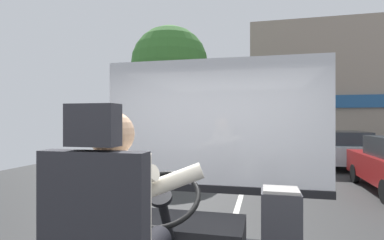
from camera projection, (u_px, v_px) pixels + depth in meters
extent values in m
cube|color=#333333|center=(247.00, 176.00, 10.32)|extent=(18.00, 44.00, 0.05)
cube|color=silver|center=(247.00, 175.00, 10.32)|extent=(0.12, 39.60, 0.00)
cube|color=#28282D|center=(93.00, 229.00, 1.28)|extent=(0.48, 0.10, 0.66)
cube|color=#28282D|center=(93.00, 125.00, 1.28)|extent=(0.22, 0.10, 0.18)
cylinder|color=silver|center=(112.00, 220.00, 1.43)|extent=(0.38, 0.38, 0.63)
cube|color=black|center=(129.00, 195.00, 1.62)|extent=(0.06, 0.01, 0.39)
sphere|color=tan|center=(112.00, 134.00, 1.43)|extent=(0.22, 0.22, 0.22)
cylinder|color=silver|center=(153.00, 188.00, 1.66)|extent=(0.57, 0.22, 0.28)
cylinder|color=silver|center=(116.00, 186.00, 1.71)|extent=(0.57, 0.22, 0.28)
cylinder|color=black|center=(166.00, 221.00, 2.24)|extent=(0.07, 0.29, 0.43)
torus|color=black|center=(161.00, 198.00, 2.12)|extent=(0.57, 0.51, 0.32)
cylinder|color=black|center=(161.00, 198.00, 2.12)|extent=(0.16, 0.15, 0.11)
cube|color=#9E9993|center=(281.00, 190.00, 2.06)|extent=(0.24, 0.21, 0.02)
cube|color=silver|center=(213.00, 122.00, 3.33)|extent=(2.50, 0.01, 1.40)
cube|color=black|center=(213.00, 189.00, 3.33)|extent=(2.50, 0.08, 0.08)
cylinder|color=#4C3828|center=(170.00, 128.00, 12.13)|extent=(0.28, 0.28, 3.12)
sphere|color=#38722D|center=(170.00, 65.00, 12.13)|extent=(3.07, 3.07, 3.07)
cube|color=gray|center=(383.00, 92.00, 16.38)|extent=(13.96, 5.59, 6.86)
cylinder|color=black|center=(355.00, 174.00, 9.11)|extent=(0.14, 0.55, 0.55)
cube|color=silver|center=(343.00, 151.00, 12.46)|extent=(1.81, 4.37, 0.66)
cube|color=#282D33|center=(344.00, 138.00, 12.21)|extent=(1.49, 2.40, 0.50)
cylinder|color=black|center=(356.00, 156.00, 13.58)|extent=(0.14, 0.54, 0.54)
cylinder|color=black|center=(315.00, 155.00, 13.98)|extent=(0.14, 0.54, 0.54)
cylinder|color=black|center=(378.00, 165.00, 10.94)|extent=(0.14, 0.54, 0.54)
cylinder|color=black|center=(327.00, 163.00, 11.34)|extent=(0.14, 0.54, 0.54)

